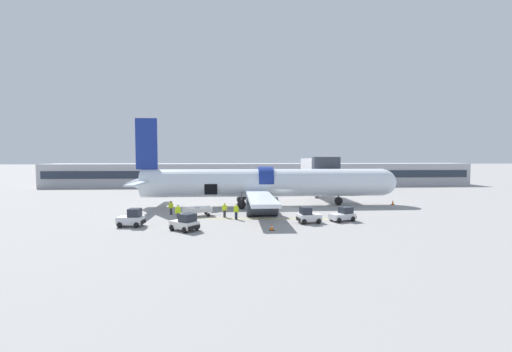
{
  "coord_description": "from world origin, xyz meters",
  "views": [
    {
      "loc": [
        -6.84,
        -44.83,
        7.01
      ],
      "look_at": [
        -3.75,
        -0.18,
        4.38
      ],
      "focal_mm": 24.0,
      "sensor_mm": 36.0,
      "label": 1
    }
  ],
  "objects_px": {
    "baggage_tug_mid": "(343,215)",
    "baggage_tug_rear": "(132,219)",
    "ground_crew_loader_b": "(171,207)",
    "airplane": "(262,184)",
    "ground_crew_loader_a": "(178,212)",
    "ground_crew_driver": "(236,211)",
    "ground_crew_supervisor": "(225,210)",
    "baggage_tug_spare": "(185,223)",
    "baggage_cart_loading": "(199,212)",
    "baggage_tug_lead": "(308,216)"
  },
  "relations": [
    {
      "from": "baggage_cart_loading",
      "to": "ground_crew_supervisor",
      "type": "relative_size",
      "value": 2.54
    },
    {
      "from": "baggage_tug_lead",
      "to": "baggage_cart_loading",
      "type": "relative_size",
      "value": 0.6
    },
    {
      "from": "airplane",
      "to": "baggage_tug_mid",
      "type": "bearing_deg",
      "value": -56.57
    },
    {
      "from": "baggage_tug_rear",
      "to": "ground_crew_loader_b",
      "type": "bearing_deg",
      "value": 68.27
    },
    {
      "from": "baggage_tug_rear",
      "to": "baggage_tug_spare",
      "type": "bearing_deg",
      "value": -21.94
    },
    {
      "from": "baggage_cart_loading",
      "to": "ground_crew_loader_a",
      "type": "height_order",
      "value": "ground_crew_loader_a"
    },
    {
      "from": "baggage_tug_spare",
      "to": "ground_crew_loader_a",
      "type": "distance_m",
      "value": 5.2
    },
    {
      "from": "airplane",
      "to": "baggage_tug_mid",
      "type": "relative_size",
      "value": 12.3
    },
    {
      "from": "ground_crew_loader_a",
      "to": "baggage_cart_loading",
      "type": "bearing_deg",
      "value": 55.02
    },
    {
      "from": "airplane",
      "to": "ground_crew_supervisor",
      "type": "xyz_separation_m",
      "value": [
        -5.02,
        -8.64,
        -2.25
      ]
    },
    {
      "from": "ground_crew_loader_a",
      "to": "baggage_tug_spare",
      "type": "bearing_deg",
      "value": -73.85
    },
    {
      "from": "baggage_tug_spare",
      "to": "ground_crew_loader_a",
      "type": "height_order",
      "value": "ground_crew_loader_a"
    },
    {
      "from": "ground_crew_driver",
      "to": "baggage_tug_mid",
      "type": "bearing_deg",
      "value": -8.44
    },
    {
      "from": "baggage_tug_mid",
      "to": "airplane",
      "type": "bearing_deg",
      "value": 123.43
    },
    {
      "from": "ground_crew_loader_b",
      "to": "airplane",
      "type": "bearing_deg",
      "value": 29.24
    },
    {
      "from": "baggage_cart_loading",
      "to": "ground_crew_loader_b",
      "type": "distance_m",
      "value": 3.61
    },
    {
      "from": "baggage_tug_spare",
      "to": "baggage_cart_loading",
      "type": "height_order",
      "value": "baggage_tug_spare"
    },
    {
      "from": "baggage_tug_mid",
      "to": "baggage_tug_rear",
      "type": "xyz_separation_m",
      "value": [
        -21.89,
        -1.32,
        0.1
      ]
    },
    {
      "from": "ground_crew_loader_a",
      "to": "ground_crew_loader_b",
      "type": "bearing_deg",
      "value": 110.23
    },
    {
      "from": "baggage_tug_lead",
      "to": "airplane",
      "type": "bearing_deg",
      "value": 106.83
    },
    {
      "from": "ground_crew_supervisor",
      "to": "ground_crew_loader_a",
      "type": "bearing_deg",
      "value": -161.02
    },
    {
      "from": "airplane",
      "to": "ground_crew_loader_a",
      "type": "relative_size",
      "value": 21.58
    },
    {
      "from": "airplane",
      "to": "baggage_tug_lead",
      "type": "xyz_separation_m",
      "value": [
        3.81,
        -12.58,
        -2.43
      ]
    },
    {
      "from": "baggage_tug_mid",
      "to": "ground_crew_driver",
      "type": "relative_size",
      "value": 1.77
    },
    {
      "from": "baggage_tug_lead",
      "to": "baggage_tug_rear",
      "type": "bearing_deg",
      "value": -178.32
    },
    {
      "from": "ground_crew_supervisor",
      "to": "ground_crew_driver",
      "type": "bearing_deg",
      "value": -47.7
    },
    {
      "from": "baggage_cart_loading",
      "to": "baggage_tug_lead",
      "type": "bearing_deg",
      "value": -22.82
    },
    {
      "from": "ground_crew_loader_a",
      "to": "ground_crew_driver",
      "type": "xyz_separation_m",
      "value": [
        6.28,
        0.27,
        -0.01
      ]
    },
    {
      "from": "ground_crew_loader_a",
      "to": "ground_crew_loader_b",
      "type": "distance_m",
      "value": 4.21
    },
    {
      "from": "baggage_tug_lead",
      "to": "baggage_tug_spare",
      "type": "relative_size",
      "value": 0.86
    },
    {
      "from": "baggage_tug_spare",
      "to": "ground_crew_supervisor",
      "type": "height_order",
      "value": "ground_crew_supervisor"
    },
    {
      "from": "baggage_tug_spare",
      "to": "ground_crew_driver",
      "type": "relative_size",
      "value": 1.72
    },
    {
      "from": "baggage_tug_mid",
      "to": "ground_crew_loader_b",
      "type": "height_order",
      "value": "ground_crew_loader_b"
    },
    {
      "from": "baggage_tug_mid",
      "to": "ground_crew_supervisor",
      "type": "bearing_deg",
      "value": 166.21
    },
    {
      "from": "baggage_tug_rear",
      "to": "ground_crew_supervisor",
      "type": "relative_size",
      "value": 1.57
    },
    {
      "from": "baggage_tug_rear",
      "to": "ground_crew_loader_a",
      "type": "distance_m",
      "value": 4.96
    },
    {
      "from": "baggage_tug_spare",
      "to": "ground_crew_driver",
      "type": "xyz_separation_m",
      "value": [
        4.83,
        5.27,
        0.22
      ]
    },
    {
      "from": "airplane",
      "to": "ground_crew_loader_b",
      "type": "distance_m",
      "value": 13.31
    },
    {
      "from": "airplane",
      "to": "ground_crew_loader_a",
      "type": "distance_m",
      "value": 14.55
    },
    {
      "from": "baggage_cart_loading",
      "to": "ground_crew_loader_a",
      "type": "relative_size",
      "value": 2.43
    },
    {
      "from": "baggage_tug_rear",
      "to": "ground_crew_driver",
      "type": "height_order",
      "value": "baggage_tug_rear"
    },
    {
      "from": "ground_crew_driver",
      "to": "ground_crew_supervisor",
      "type": "distance_m",
      "value": 1.94
    },
    {
      "from": "ground_crew_supervisor",
      "to": "baggage_tug_spare",
      "type": "bearing_deg",
      "value": -117.75
    },
    {
      "from": "baggage_tug_mid",
      "to": "ground_crew_loader_b",
      "type": "bearing_deg",
      "value": 164.37
    },
    {
      "from": "baggage_tug_mid",
      "to": "baggage_tug_rear",
      "type": "height_order",
      "value": "baggage_tug_rear"
    },
    {
      "from": "baggage_tug_spare",
      "to": "baggage_tug_mid",
      "type": "bearing_deg",
      "value": 12.31
    },
    {
      "from": "baggage_tug_spare",
      "to": "ground_crew_supervisor",
      "type": "xyz_separation_m",
      "value": [
        3.53,
        6.7,
        0.19
      ]
    },
    {
      "from": "airplane",
      "to": "baggage_cart_loading",
      "type": "xyz_separation_m",
      "value": [
        -8.05,
        -7.59,
        -2.61
      ]
    },
    {
      "from": "baggage_tug_lead",
      "to": "baggage_tug_mid",
      "type": "distance_m",
      "value": 4.05
    },
    {
      "from": "baggage_cart_loading",
      "to": "airplane",
      "type": "bearing_deg",
      "value": 43.3
    }
  ]
}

